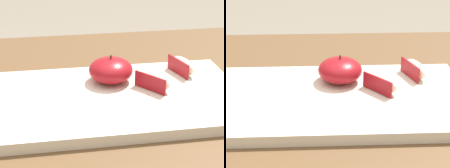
{
  "view_description": "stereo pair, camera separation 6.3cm",
  "coord_description": "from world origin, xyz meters",
  "views": [
    {
      "loc": [
        -0.02,
        -0.55,
        1.06
      ],
      "look_at": [
        0.07,
        0.02,
        0.78
      ],
      "focal_mm": 59.87,
      "sensor_mm": 36.0,
      "label": 1
    },
    {
      "loc": [
        0.05,
        -0.55,
        1.06
      ],
      "look_at": [
        0.07,
        0.02,
        0.78
      ],
      "focal_mm": 59.87,
      "sensor_mm": 36.0,
      "label": 2
    }
  ],
  "objects": [
    {
      "name": "apple_wedge_front",
      "position": [
        0.15,
        0.03,
        0.77
      ],
      "size": [
        0.06,
        0.07,
        0.03
      ],
      "color": "#F4EACC",
      "rests_on": "cutting_board"
    },
    {
      "name": "cutting_board",
      "position": [
        0.07,
        0.02,
        0.75
      ],
      "size": [
        0.46,
        0.25,
        0.02
      ],
      "color": "beige",
      "rests_on": "dining_table"
    },
    {
      "name": "dining_table",
      "position": [
        0.0,
        0.0,
        0.63
      ],
      "size": [
        1.34,
        0.81,
        0.74
      ],
      "color": "brown",
      "rests_on": "ground_plane"
    },
    {
      "name": "apple_wedge_middle",
      "position": [
        0.22,
        0.08,
        0.77
      ],
      "size": [
        0.04,
        0.07,
        0.03
      ],
      "color": "#F4EACC",
      "rests_on": "cutting_board"
    },
    {
      "name": "apple_half_skin_up",
      "position": [
        0.08,
        0.07,
        0.78
      ],
      "size": [
        0.08,
        0.08,
        0.05
      ],
      "color": "maroon",
      "rests_on": "cutting_board"
    }
  ]
}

